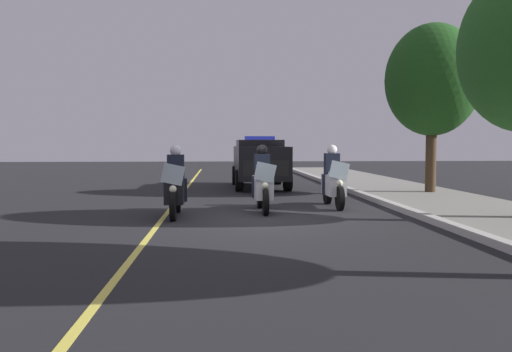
# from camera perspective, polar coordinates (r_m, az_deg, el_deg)

# --- Properties ---
(ground_plane) EXTENTS (80.00, 80.00, 0.00)m
(ground_plane) POSITION_cam_1_polar(r_m,az_deg,el_deg) (12.07, 0.50, -4.72)
(ground_plane) COLOR black
(curb_strip) EXTENTS (48.00, 0.24, 0.15)m
(curb_strip) POSITION_cam_1_polar(r_m,az_deg,el_deg) (12.90, 17.32, -4.01)
(curb_strip) COLOR #B7B5AD
(curb_strip) RESTS_ON ground
(sidewalk_strip) EXTENTS (48.00, 3.60, 0.10)m
(sidewalk_strip) POSITION_cam_1_polar(r_m,az_deg,el_deg) (13.70, 24.76, -3.85)
(sidewalk_strip) COLOR gray
(sidewalk_strip) RESTS_ON ground
(lane_stripe_center) EXTENTS (48.00, 0.12, 0.01)m
(lane_stripe_center) POSITION_cam_1_polar(r_m,az_deg,el_deg) (12.11, -10.33, -4.73)
(lane_stripe_center) COLOR #E0D14C
(lane_stripe_center) RESTS_ON ground
(police_motorcycle_lead_left) EXTENTS (2.14, 0.56, 1.72)m
(police_motorcycle_lead_left) POSITION_cam_1_polar(r_m,az_deg,el_deg) (12.52, -8.90, -1.24)
(police_motorcycle_lead_left) COLOR black
(police_motorcycle_lead_left) RESTS_ON ground
(police_motorcycle_lead_right) EXTENTS (2.14, 0.56, 1.72)m
(police_motorcycle_lead_right) POSITION_cam_1_polar(r_m,az_deg,el_deg) (13.29, 0.74, -0.92)
(police_motorcycle_lead_right) COLOR black
(police_motorcycle_lead_right) RESTS_ON ground
(police_motorcycle_trailing) EXTENTS (2.14, 0.56, 1.72)m
(police_motorcycle_trailing) POSITION_cam_1_polar(r_m,az_deg,el_deg) (14.35, 8.53, -0.63)
(police_motorcycle_trailing) COLOR black
(police_motorcycle_trailing) RESTS_ON ground
(police_suv) EXTENTS (4.93, 2.13, 2.05)m
(police_suv) POSITION_cam_1_polar(r_m,az_deg,el_deg) (20.55, 0.42, 1.68)
(police_suv) COLOR black
(police_suv) RESTS_ON ground
(tree_far_back) EXTENTS (3.18, 3.18, 5.71)m
(tree_far_back) POSITION_cam_1_polar(r_m,az_deg,el_deg) (18.80, 18.90, 9.95)
(tree_far_back) COLOR #42301E
(tree_far_back) RESTS_ON sidewalk_strip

